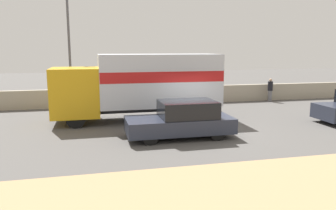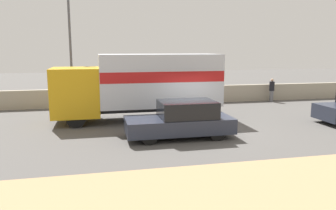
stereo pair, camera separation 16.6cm
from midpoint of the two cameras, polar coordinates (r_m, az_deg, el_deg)
ground_plane at (r=14.46m, az=5.57°, el=-4.83°), size 80.00×80.00×0.00m
dirt_shoulder_foreground at (r=8.39m, az=21.25°, el=-16.40°), size 60.00×6.22×0.04m
stone_wall_backdrop at (r=21.71m, az=-0.70°, el=1.67°), size 60.00×0.35×1.15m
street_lamp at (r=20.29m, az=-16.48°, el=11.33°), size 0.56×0.28×7.53m
box_truck at (r=16.67m, az=-4.00°, el=3.87°), size 8.30×2.60×3.37m
car_hatchback at (r=13.52m, az=2.72°, el=-2.58°), size 4.38×1.84×1.52m
pedestrian at (r=23.84m, az=17.80°, el=2.55°), size 0.35×0.35×1.60m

